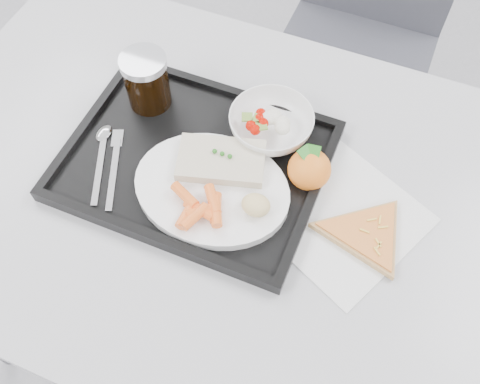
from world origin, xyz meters
TOP-DOWN VIEW (x-y plane):
  - table at (0.00, 0.30)m, footprint 1.20×0.80m
  - chair at (0.08, 1.06)m, footprint 0.42×0.42m
  - tray at (-0.07, 0.32)m, footprint 0.45×0.35m
  - dinner_plate at (-0.01, 0.27)m, footprint 0.27×0.27m
  - fish_fillet at (-0.01, 0.32)m, footprint 0.17×0.13m
  - bread_roll at (0.07, 0.26)m, footprint 0.06×0.05m
  - salad_bowl at (0.04, 0.43)m, footprint 0.15×0.15m
  - cola_glass at (-0.20, 0.41)m, footprint 0.08×0.08m
  - cutlery at (-0.22, 0.27)m, footprint 0.11×0.17m
  - napkin at (0.20, 0.32)m, footprint 0.33×0.32m
  - tangerine at (0.13, 0.36)m, footprint 0.09×0.09m
  - pizza_slice at (0.25, 0.30)m, footprint 0.23×0.23m
  - carrot_pile at (-0.01, 0.22)m, footprint 0.11×0.09m
  - salad_contents at (0.03, 0.43)m, footprint 0.09×0.07m

SIDE VIEW (x-z plane):
  - chair at x=0.08m, z-range 0.07..1.00m
  - table at x=0.00m, z-range 0.31..1.06m
  - napkin at x=0.20m, z-range 0.75..0.75m
  - tray at x=-0.07m, z-range 0.75..0.77m
  - pizza_slice at x=0.25m, z-range 0.75..0.77m
  - cutlery at x=-0.22m, z-range 0.76..0.77m
  - dinner_plate at x=-0.01m, z-range 0.77..0.78m
  - tangerine at x=0.13m, z-range 0.75..0.82m
  - salad_bowl at x=0.04m, z-range 0.77..0.81m
  - fish_fillet at x=-0.01m, z-range 0.78..0.81m
  - carrot_pile at x=-0.01m, z-range 0.78..0.81m
  - bread_roll at x=0.07m, z-range 0.78..0.81m
  - salad_contents at x=0.03m, z-range 0.79..0.81m
  - cola_glass at x=-0.20m, z-range 0.77..0.88m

